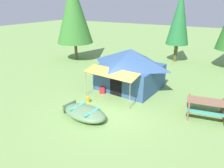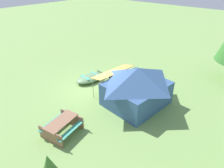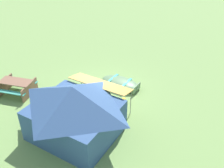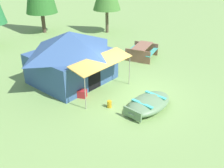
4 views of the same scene
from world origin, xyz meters
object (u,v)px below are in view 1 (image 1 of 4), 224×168
object	(u,v)px
canvas_cabin_tent	(130,68)
pine_tree_back_left	(179,18)
beached_rowboat	(85,113)
cooler_box	(103,89)
fuel_can	(88,100)
pine_tree_side	(74,12)
picnic_table	(206,106)

from	to	relation	value
canvas_cabin_tent	pine_tree_back_left	size ratio (longest dim) A/B	0.73
beached_rowboat	cooler_box	xyz separation A→B (m)	(-0.82, 2.83, -0.08)
fuel_can	pine_tree_back_left	distance (m)	11.19
fuel_can	pine_tree_side	bearing A→B (deg)	133.23
beached_rowboat	picnic_table	xyz separation A→B (m)	(4.73, 2.95, 0.23)
fuel_can	pine_tree_side	xyz separation A→B (m)	(-6.19, 6.58, 4.00)
canvas_cabin_tent	pine_tree_side	world-z (taller)	pine_tree_side
canvas_cabin_tent	pine_tree_side	distance (m)	8.58
canvas_cabin_tent	picnic_table	world-z (taller)	canvas_cabin_tent
picnic_table	pine_tree_back_left	xyz separation A→B (m)	(-3.72, 8.84, 3.22)
pine_tree_side	canvas_cabin_tent	bearing A→B (deg)	-27.13
beached_rowboat	fuel_can	bearing A→B (deg)	120.69
cooler_box	pine_tree_back_left	xyz separation A→B (m)	(1.84, 8.96, 3.53)
picnic_table	fuel_can	bearing A→B (deg)	-163.64
picnic_table	pine_tree_back_left	distance (m)	10.12
beached_rowboat	cooler_box	bearing A→B (deg)	106.23
beached_rowboat	picnic_table	bearing A→B (deg)	31.97
beached_rowboat	pine_tree_side	world-z (taller)	pine_tree_side
canvas_cabin_tent	picnic_table	size ratio (longest dim) A/B	2.20
cooler_box	fuel_can	distance (m)	1.50
cooler_box	pine_tree_back_left	world-z (taller)	pine_tree_back_left
canvas_cabin_tent	pine_tree_back_left	xyz separation A→B (m)	(0.81, 7.56, 2.45)
fuel_can	pine_tree_side	size ratio (longest dim) A/B	0.04
canvas_cabin_tent	cooler_box	distance (m)	2.05
canvas_cabin_tent	fuel_can	bearing A→B (deg)	-108.96
pine_tree_back_left	cooler_box	bearing A→B (deg)	-101.59
canvas_cabin_tent	pine_tree_back_left	distance (m)	7.99
beached_rowboat	picnic_table	size ratio (longest dim) A/B	1.22
pine_tree_back_left	pine_tree_side	world-z (taller)	pine_tree_side
pine_tree_back_left	pine_tree_side	size ratio (longest dim) A/B	0.88
cooler_box	fuel_can	xyz separation A→B (m)	(0.03, -1.50, -0.03)
cooler_box	beached_rowboat	bearing A→B (deg)	-73.77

